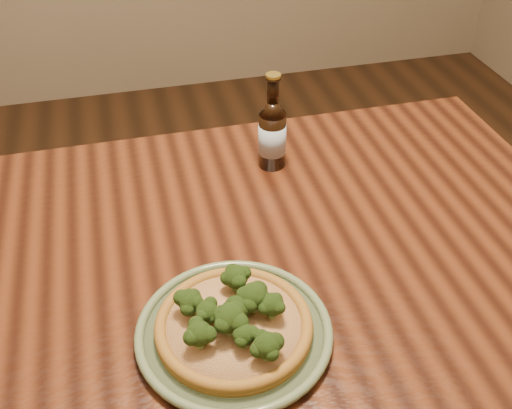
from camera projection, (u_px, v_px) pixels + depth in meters
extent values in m
cube|color=#4B2110|center=(143.00, 296.00, 0.95)|extent=(1.60, 0.90, 0.04)
cylinder|color=#4B2110|center=(416.00, 242.00, 1.62)|extent=(0.07, 0.07, 0.71)
cylinder|color=#61724E|center=(234.00, 334.00, 0.86)|extent=(0.26, 0.26, 0.01)
torus|color=#61724E|center=(234.00, 330.00, 0.86)|extent=(0.28, 0.28, 0.01)
torus|color=#61724E|center=(234.00, 331.00, 0.86)|extent=(0.23, 0.23, 0.01)
cylinder|color=#986522|center=(234.00, 328.00, 0.86)|extent=(0.22, 0.22, 0.01)
torus|color=#986522|center=(234.00, 324.00, 0.85)|extent=(0.23, 0.23, 0.02)
cylinder|color=#CDB97D|center=(234.00, 324.00, 0.85)|extent=(0.19, 0.19, 0.01)
sphere|color=#335019|center=(230.00, 318.00, 0.82)|extent=(0.06, 0.06, 0.04)
sphere|color=#335019|center=(236.00, 277.00, 0.88)|extent=(0.04, 0.04, 0.04)
sphere|color=#335019|center=(272.00, 305.00, 0.84)|extent=(0.05, 0.05, 0.03)
sphere|color=#335019|center=(244.00, 335.00, 0.80)|extent=(0.03, 0.03, 0.03)
sphere|color=#335019|center=(199.00, 334.00, 0.80)|extent=(0.04, 0.04, 0.04)
sphere|color=#335019|center=(235.00, 307.00, 0.84)|extent=(0.04, 0.04, 0.03)
sphere|color=#335019|center=(254.00, 296.00, 0.85)|extent=(0.06, 0.06, 0.04)
sphere|color=#335019|center=(190.00, 301.00, 0.85)|extent=(0.05, 0.05, 0.04)
sphere|color=#335019|center=(207.00, 312.00, 0.83)|extent=(0.05, 0.05, 0.03)
sphere|color=#335019|center=(267.00, 345.00, 0.78)|extent=(0.04, 0.04, 0.04)
cylinder|color=black|center=(272.00, 140.00, 1.18)|extent=(0.05, 0.05, 0.12)
cone|color=black|center=(273.00, 108.00, 1.13)|extent=(0.05, 0.05, 0.03)
cylinder|color=black|center=(273.00, 90.00, 1.11)|extent=(0.02, 0.02, 0.05)
torus|color=black|center=(273.00, 79.00, 1.09)|extent=(0.03, 0.03, 0.00)
cylinder|color=#A58C33|center=(273.00, 76.00, 1.09)|extent=(0.03, 0.03, 0.01)
cylinder|color=silver|center=(272.00, 138.00, 1.17)|extent=(0.05, 0.05, 0.06)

